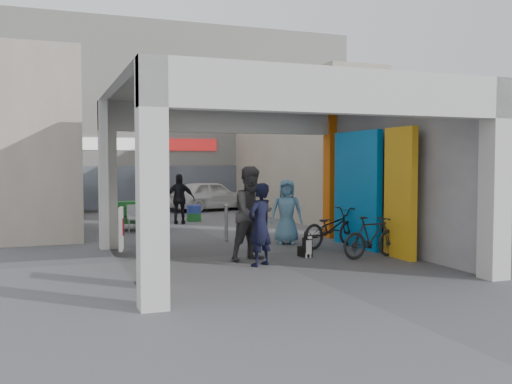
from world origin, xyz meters
name	(u,v)px	position (x,y,z in m)	size (l,w,h in m)	color
ground	(255,254)	(0.00, 0.00, 0.00)	(90.00, 90.00, 0.00)	#505155
arcade_canopy	(293,151)	(0.54, -0.82, 2.30)	(6.40, 6.45, 6.40)	#B6B6B2
far_building	(148,119)	(0.00, 13.99, 3.99)	(18.00, 4.08, 8.00)	silver
plaza_bldg_left	(41,148)	(-4.50, 7.50, 2.50)	(2.00, 9.00, 5.00)	#B1A492
plaza_bldg_right	(299,150)	(4.50, 7.50, 2.50)	(2.00, 9.00, 5.00)	#B1A492
bollard_left	(163,224)	(-1.62, 2.37, 0.49)	(0.09, 0.09, 0.98)	gray
bollard_center	(226,223)	(0.01, 2.21, 0.47)	(0.09, 0.09, 0.94)	gray
bollard_right	(285,222)	(1.71, 2.32, 0.43)	(0.09, 0.09, 0.85)	gray
advert_board_near	(153,256)	(-2.75, -2.58, 0.51)	(0.12, 0.55, 1.00)	silver
advert_board_far	(121,229)	(-2.75, 1.61, 0.51)	(0.18, 0.56, 1.00)	silver
cafe_set	(146,221)	(-1.56, 5.24, 0.29)	(1.34, 1.08, 0.81)	#ACACB1
produce_stand	(131,219)	(-1.97, 5.57, 0.34)	(1.31, 0.71, 0.86)	black
crate_stack	(194,213)	(0.44, 7.39, 0.28)	(0.48, 0.38, 0.56)	#1B6022
border_collie	(306,247)	(0.89, -0.77, 0.23)	(0.21, 0.42, 0.58)	black
man_with_dog	(260,225)	(-0.42, -1.40, 0.82)	(0.60, 0.39, 1.64)	black
man_back_turned	(252,214)	(-0.34, -0.74, 0.98)	(0.96, 0.74, 1.97)	#444447
man_elderly	(286,212)	(1.29, 1.24, 0.81)	(0.79, 0.52, 1.63)	#5A8EB0
man_crates	(180,199)	(-0.22, 6.65, 0.83)	(0.97, 0.41, 1.66)	black
bicycle_front	(331,228)	(2.06, 0.31, 0.47)	(0.63, 1.81, 0.95)	black
bicycle_rear	(372,237)	(2.16, -1.37, 0.45)	(0.42, 1.50, 0.90)	black
white_van	(210,195)	(2.17, 11.48, 0.64)	(1.52, 3.78, 1.29)	white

